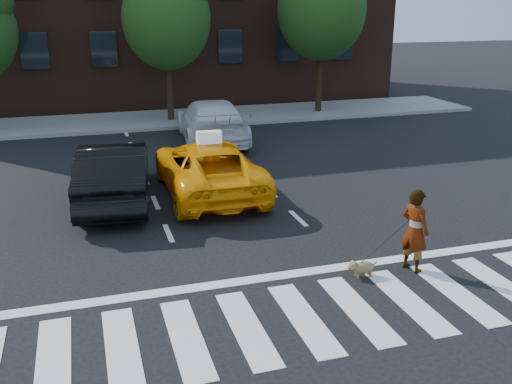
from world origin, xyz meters
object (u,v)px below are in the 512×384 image
woman (415,230)px  dog (361,267)px  white_suv (212,121)px  tree_mid (167,7)px  black_sedan (114,173)px  taxi (208,167)px

woman → dog: size_ratio=2.76×
white_suv → dog: 11.83m
woman → dog: woman is taller
tree_mid → black_sedan: 11.23m
white_suv → woman: (1.33, -11.82, 0.03)m
dog → taxi: bearing=111.7°
tree_mid → taxi: bearing=-93.4°
black_sedan → white_suv: size_ratio=0.88×
taxi → dog: size_ratio=8.69×
tree_mid → black_sedan: tree_mid is taller
black_sedan → white_suv: white_suv is taller
tree_mid → dog: size_ratio=11.66×
white_suv → dog: size_ratio=9.12×
tree_mid → black_sedan: size_ratio=1.46×
white_suv → dog: white_suv is taller
woman → tree_mid: bearing=-12.0°
taxi → black_sedan: bearing=0.5°
black_sedan → dog: size_ratio=7.99×
tree_mid → woman: 16.54m
tree_mid → dog: bearing=-86.1°
tree_mid → taxi: 10.83m
dog → tree_mid: bearing=99.6°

